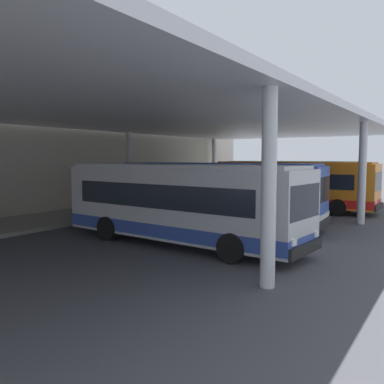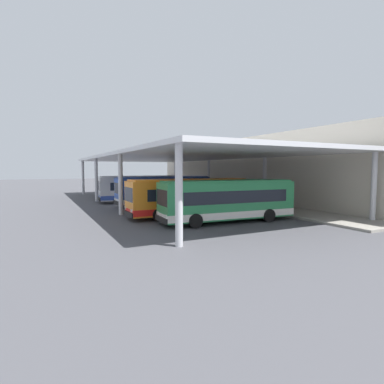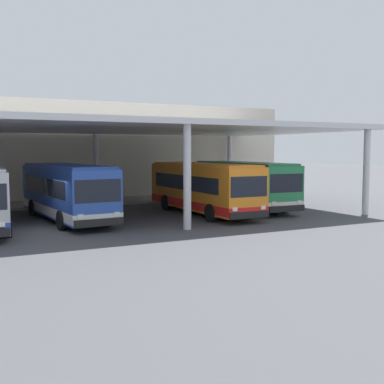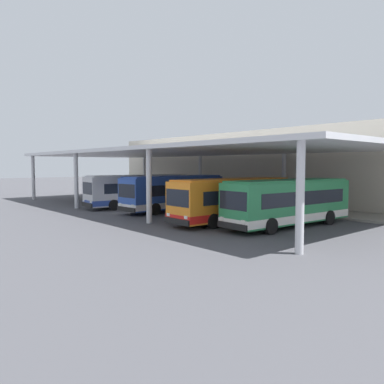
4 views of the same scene
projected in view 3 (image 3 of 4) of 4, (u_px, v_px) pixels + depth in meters
ground_plane at (52, 231)px, 23.94m from camera, size 200.00×200.00×0.00m
platform_kerb at (18, 206)px, 34.34m from camera, size 42.00×4.50×0.18m
station_building_facade at (11, 151)px, 36.88m from camera, size 48.00×1.60×7.91m
canopy_shelter at (31, 127)px, 28.36m from camera, size 40.00×17.00×5.55m
bus_second_bay at (66, 191)px, 27.52m from camera, size 3.20×10.67×3.17m
bus_middle_bay at (202, 188)px, 30.40m from camera, size 2.75×10.54×3.17m
bus_far_bay at (242, 184)px, 33.33m from camera, size 3.14×10.66×3.17m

